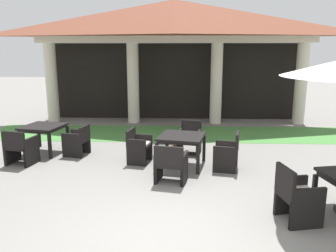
# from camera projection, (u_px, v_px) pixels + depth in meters

# --- Properties ---
(ground_plane) EXTENTS (60.00, 60.00, 0.00)m
(ground_plane) POSITION_uv_depth(u_px,v_px,m) (162.00, 242.00, 5.04)
(ground_plane) COLOR gray
(background_pavilion) EXTENTS (10.55, 2.88, 4.49)m
(background_pavilion) POSITION_uv_depth(u_px,v_px,m) (175.00, 29.00, 12.57)
(background_pavilion) COLOR beige
(background_pavilion) RESTS_ON ground
(lawn_strip) EXTENTS (12.35, 2.28, 0.01)m
(lawn_strip) POSITION_uv_depth(u_px,v_px,m) (173.00, 134.00, 11.50)
(lawn_strip) COLOR #47843D
(lawn_strip) RESTS_ON ground
(patio_table_near_foreground) EXTENTS (1.16, 1.16, 0.75)m
(patio_table_near_foreground) POSITION_uv_depth(u_px,v_px,m) (43.00, 129.00, 9.27)
(patio_table_near_foreground) COLOR black
(patio_table_near_foreground) RESTS_ON ground
(patio_chair_near_foreground_south) EXTENTS (0.72, 0.68, 0.87)m
(patio_chair_near_foreground_south) POSITION_uv_depth(u_px,v_px,m) (20.00, 147.00, 8.37)
(patio_chair_near_foreground_south) COLOR black
(patio_chair_near_foreground_south) RESTS_ON ground
(patio_chair_near_foreground_east) EXTENTS (0.65, 0.64, 0.80)m
(patio_chair_near_foreground_east) POSITION_uv_depth(u_px,v_px,m) (77.00, 141.00, 9.10)
(patio_chair_near_foreground_east) COLOR black
(patio_chair_near_foreground_east) RESTS_ON ground
(patio_table_mid_left) EXTENTS (1.21, 1.21, 0.76)m
(patio_table_mid_left) POSITION_uv_depth(u_px,v_px,m) (182.00, 139.00, 8.20)
(patio_table_mid_left) COLOR black
(patio_table_mid_left) RESTS_ON ground
(patio_chair_mid_left_south) EXTENTS (0.73, 0.66, 0.84)m
(patio_chair_mid_left_south) POSITION_uv_depth(u_px,v_px,m) (171.00, 164.00, 7.22)
(patio_chair_mid_left_south) COLOR black
(patio_chair_mid_left_south) RESTS_ON ground
(patio_chair_mid_left_east) EXTENTS (0.65, 0.68, 0.90)m
(patio_chair_mid_left_east) POSITION_uv_depth(u_px,v_px,m) (228.00, 153.00, 8.00)
(patio_chair_mid_left_east) COLOR black
(patio_chair_mid_left_east) RESTS_ON ground
(patio_chair_mid_left_north) EXTENTS (0.68, 0.67, 0.86)m
(patio_chair_mid_left_north) POSITION_uv_depth(u_px,v_px,m) (190.00, 138.00, 9.29)
(patio_chair_mid_left_north) COLOR black
(patio_chair_mid_left_north) RESTS_ON ground
(patio_chair_mid_left_west) EXTENTS (0.60, 0.67, 0.83)m
(patio_chair_mid_left_west) POSITION_uv_depth(u_px,v_px,m) (138.00, 146.00, 8.51)
(patio_chair_mid_left_west) COLOR black
(patio_chair_mid_left_west) RESTS_ON ground
(patio_chair_mid_right_west) EXTENTS (0.68, 0.69, 0.94)m
(patio_chair_mid_right_west) POSITION_uv_depth(u_px,v_px,m) (297.00, 197.00, 5.56)
(patio_chair_mid_right_west) COLOR black
(patio_chair_mid_right_west) RESTS_ON ground
(terracotta_urn) EXTENTS (0.25, 0.25, 0.44)m
(terracotta_urn) POSITION_uv_depth(u_px,v_px,m) (175.00, 140.00, 10.00)
(terracotta_urn) COLOR #9E5633
(terracotta_urn) RESTS_ON ground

